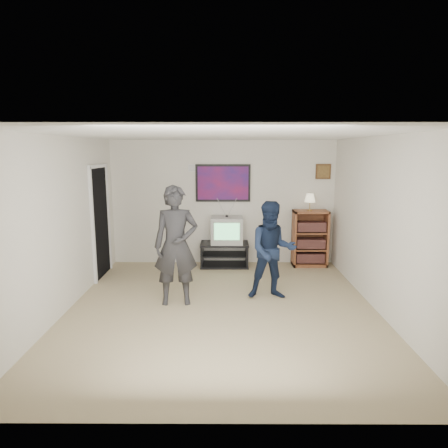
{
  "coord_description": "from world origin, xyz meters",
  "views": [
    {
      "loc": [
        0.06,
        -5.53,
        2.29
      ],
      "look_at": [
        0.03,
        0.66,
        1.15
      ],
      "focal_mm": 32.0,
      "sensor_mm": 36.0,
      "label": 1
    }
  ],
  "objects_px": {
    "crt_television": "(227,230)",
    "bookshelf": "(310,238)",
    "person_tall": "(176,246)",
    "person_short": "(272,250)",
    "media_stand": "(224,254)"
  },
  "relations": [
    {
      "from": "crt_television",
      "to": "bookshelf",
      "type": "relative_size",
      "value": 0.55
    },
    {
      "from": "person_tall",
      "to": "person_short",
      "type": "bearing_deg",
      "value": 2.6
    },
    {
      "from": "media_stand",
      "to": "person_short",
      "type": "height_order",
      "value": "person_short"
    },
    {
      "from": "media_stand",
      "to": "bookshelf",
      "type": "height_order",
      "value": "bookshelf"
    },
    {
      "from": "bookshelf",
      "to": "person_short",
      "type": "relative_size",
      "value": 0.73
    },
    {
      "from": "media_stand",
      "to": "person_tall",
      "type": "xyz_separation_m",
      "value": [
        -0.71,
        -1.98,
        0.66
      ]
    },
    {
      "from": "crt_television",
      "to": "person_tall",
      "type": "distance_m",
      "value": 2.13
    },
    {
      "from": "crt_television",
      "to": "person_tall",
      "type": "relative_size",
      "value": 0.35
    },
    {
      "from": "media_stand",
      "to": "bookshelf",
      "type": "relative_size",
      "value": 0.85
    },
    {
      "from": "media_stand",
      "to": "bookshelf",
      "type": "bearing_deg",
      "value": 1.69
    },
    {
      "from": "crt_television",
      "to": "person_short",
      "type": "height_order",
      "value": "person_short"
    },
    {
      "from": "crt_television",
      "to": "person_short",
      "type": "bearing_deg",
      "value": -68.04
    },
    {
      "from": "person_tall",
      "to": "crt_television",
      "type": "bearing_deg",
      "value": 62.72
    },
    {
      "from": "bookshelf",
      "to": "person_short",
      "type": "height_order",
      "value": "person_short"
    },
    {
      "from": "person_short",
      "to": "person_tall",
      "type": "bearing_deg",
      "value": -173.19
    }
  ]
}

